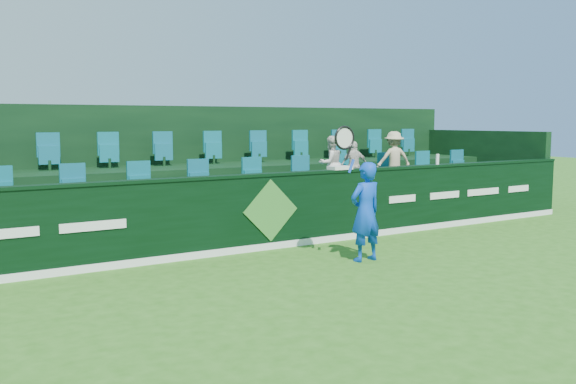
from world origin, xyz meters
TOP-DOWN VIEW (x-y plane):
  - ground at (0.00, 0.00)m, footprint 60.00×60.00m
  - sponsor_hoarding at (0.00, 4.00)m, footprint 16.00×0.25m
  - stand_tier_front at (0.00, 5.10)m, footprint 16.00×2.00m
  - stand_tier_back at (0.00, 7.00)m, footprint 16.00×1.80m
  - stand_rear at (0.00, 7.44)m, footprint 16.00×4.10m
  - seat_row_front at (0.00, 5.50)m, footprint 13.50×0.50m
  - seat_row_back at (0.00, 7.30)m, footprint 13.50×0.50m
  - tennis_player at (0.82, 2.28)m, footprint 1.07×0.41m
  - spectator_left at (2.21, 5.12)m, footprint 0.57×0.45m
  - spectator_middle at (2.83, 5.12)m, footprint 0.65×0.41m
  - spectator_right at (3.96, 5.12)m, footprint 0.90×0.69m
  - towel at (1.60, 4.00)m, footprint 0.42×0.27m
  - drinks_bottle at (4.17, 4.00)m, footprint 0.07×0.07m

SIDE VIEW (x-z plane):
  - ground at x=0.00m, z-range 0.00..0.00m
  - stand_tier_front at x=0.00m, z-range 0.00..0.80m
  - stand_tier_back at x=0.00m, z-range 0.00..1.30m
  - sponsor_hoarding at x=0.00m, z-range 0.00..1.35m
  - tennis_player at x=0.82m, z-range -0.30..1.95m
  - seat_row_front at x=0.00m, z-range 0.80..1.40m
  - stand_rear at x=0.00m, z-range -0.08..2.52m
  - spectator_middle at x=2.83m, z-range 0.80..1.83m
  - spectator_left at x=2.21m, z-range 0.80..1.95m
  - towel at x=1.60m, z-range 1.35..1.41m
  - spectator_right at x=3.96m, z-range 0.80..2.03m
  - drinks_bottle at x=4.17m, z-range 1.35..1.57m
  - seat_row_back at x=0.00m, z-range 1.30..1.90m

